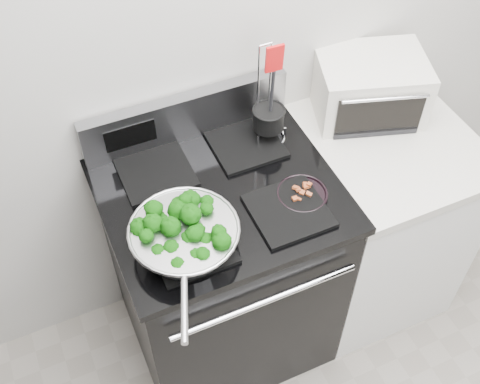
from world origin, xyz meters
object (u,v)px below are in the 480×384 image
gas_range (223,269)px  bacon_plate (302,192)px  skillet (185,236)px  toaster_oven (369,87)px  utensil_holder (268,123)px

gas_range → bacon_plate: gas_range is taller
skillet → toaster_oven: bearing=42.1°
skillet → toaster_oven: toaster_oven is taller
bacon_plate → gas_range: bearing=152.2°
gas_range → toaster_oven: (0.69, 0.18, 0.55)m
skillet → toaster_oven: 0.94m
bacon_plate → toaster_oven: size_ratio=0.37×
bacon_plate → toaster_oven: toaster_oven is taller
gas_range → bacon_plate: 0.55m
bacon_plate → utensil_holder: utensil_holder is taller
skillet → toaster_oven: size_ratio=1.13×
gas_range → utensil_holder: 0.62m
gas_range → bacon_plate: size_ratio=6.58×
bacon_plate → utensil_holder: size_ratio=0.42×
skillet → bacon_plate: (0.43, 0.04, -0.04)m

